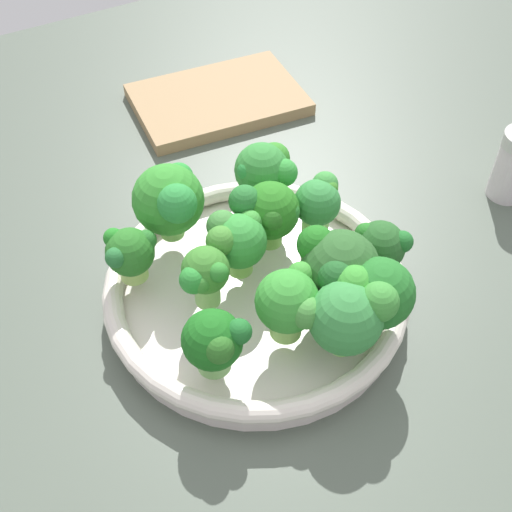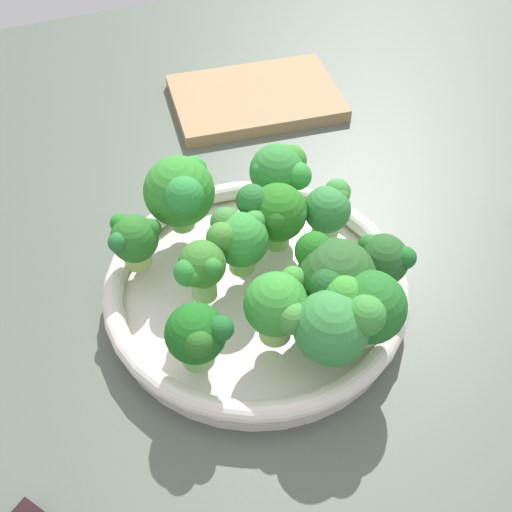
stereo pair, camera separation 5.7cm
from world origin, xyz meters
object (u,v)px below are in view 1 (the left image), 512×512
at_px(broccoli_floret_2, 236,240).
at_px(cutting_board, 218,100).
at_px(broccoli_floret_12, 373,291).
at_px(broccoli_floret_9, 215,342).
at_px(broccoli_floret_5, 338,268).
at_px(broccoli_floret_7, 265,171).
at_px(broccoli_floret_8, 290,303).
at_px(broccoli_floret_4, 204,275).
at_px(broccoli_floret_10, 130,253).
at_px(broccoli_floret_0, 170,200).
at_px(broccoli_floret_1, 352,311).
at_px(broccoli_floret_11, 319,202).
at_px(broccoli_floret_6, 269,211).
at_px(broccoli_floret_3, 380,246).
at_px(bowl, 256,290).

relative_size(broccoli_floret_2, cutting_board, 0.30).
bearing_deg(broccoli_floret_12, broccoli_floret_9, -10.23).
bearing_deg(broccoli_floret_5, broccoli_floret_7, -93.64).
bearing_deg(broccoli_floret_5, broccoli_floret_8, 10.53).
distance_m(broccoli_floret_4, broccoli_floret_10, 0.08).
bearing_deg(broccoli_floret_0, broccoli_floret_9, 77.91).
xyz_separation_m(broccoli_floret_2, broccoli_floret_9, (0.06, 0.09, -0.00)).
distance_m(broccoli_floret_1, cutting_board, 0.42).
bearing_deg(broccoli_floret_11, cutting_board, -96.71).
relative_size(broccoli_floret_4, broccoli_floret_6, 0.88).
height_order(broccoli_floret_1, broccoli_floret_3, broccoli_floret_1).
xyz_separation_m(broccoli_floret_4, cutting_board, (-0.17, -0.31, -0.06)).
height_order(broccoli_floret_11, cutting_board, broccoli_floret_11).
distance_m(bowl, broccoli_floret_8, 0.09).
bearing_deg(broccoli_floret_1, bowl, -73.17).
bearing_deg(broccoli_floret_5, broccoli_floret_9, 5.00).
relative_size(broccoli_floret_0, broccoli_floret_7, 1.12).
bearing_deg(broccoli_floret_11, broccoli_floret_10, -9.55).
height_order(broccoli_floret_11, broccoli_floret_12, broccoli_floret_12).
relative_size(broccoli_floret_3, broccoli_floret_10, 1.03).
distance_m(broccoli_floret_1, broccoli_floret_8, 0.05).
bearing_deg(broccoli_floret_0, broccoli_floret_6, 143.92).
bearing_deg(broccoli_floret_3, broccoli_floret_9, 6.95).
relative_size(broccoli_floret_0, broccoli_floret_3, 1.46).
distance_m(broccoli_floret_6, broccoli_floret_12, 0.13).
height_order(broccoli_floret_7, cutting_board, broccoli_floret_7).
relative_size(broccoli_floret_2, broccoli_floret_4, 1.02).
distance_m(broccoli_floret_3, broccoli_floret_12, 0.06).
bearing_deg(broccoli_floret_9, broccoli_floret_0, -102.09).
bearing_deg(cutting_board, broccoli_floret_2, 66.22).
distance_m(broccoli_floret_4, broccoli_floret_7, 0.14).
xyz_separation_m(broccoli_floret_1, broccoli_floret_6, (-0.00, -0.13, -0.00)).
bearing_deg(broccoli_floret_8, broccoli_floret_0, -76.92).
bearing_deg(broccoli_floret_10, broccoli_floret_2, 155.66).
bearing_deg(bowl, broccoli_floret_10, -31.12).
xyz_separation_m(broccoli_floret_5, broccoli_floret_9, (0.12, 0.01, -0.01)).
relative_size(broccoli_floret_7, broccoli_floret_8, 1.05).
bearing_deg(broccoli_floret_10, broccoli_floret_8, 125.90).
bearing_deg(bowl, broccoli_floret_3, 155.91).
bearing_deg(broccoli_floret_11, broccoli_floret_6, -6.31).
distance_m(broccoli_floret_6, broccoli_floret_11, 0.05).
height_order(broccoli_floret_0, broccoli_floret_3, broccoli_floret_0).
xyz_separation_m(broccoli_floret_8, cutting_board, (-0.12, -0.37, -0.07)).
relative_size(broccoli_floret_0, broccoli_floret_6, 1.14).
relative_size(broccoli_floret_3, broccoli_floret_5, 0.73).
xyz_separation_m(bowl, broccoli_floret_11, (-0.08, -0.03, 0.05)).
height_order(bowl, broccoli_floret_7, broccoli_floret_7).
xyz_separation_m(broccoli_floret_1, broccoli_floret_4, (0.08, -0.10, -0.01)).
bearing_deg(bowl, broccoli_floret_11, -161.72).
xyz_separation_m(bowl, broccoli_floret_2, (0.01, -0.02, 0.06)).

